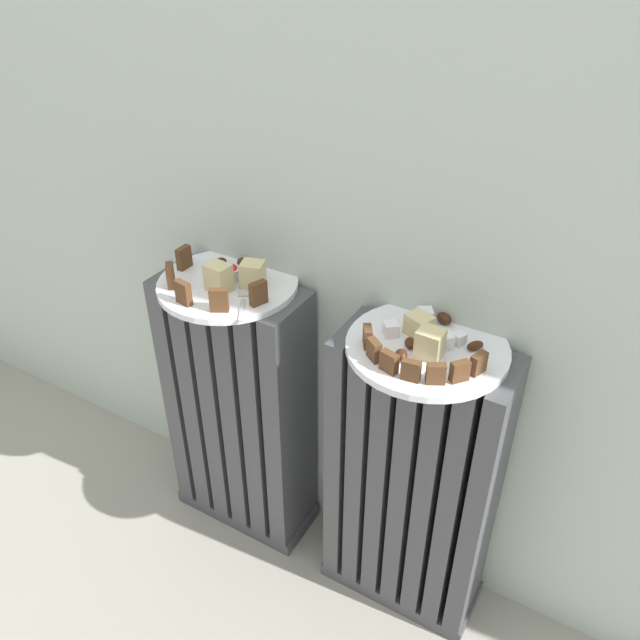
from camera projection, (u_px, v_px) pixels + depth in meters
The scene contains 35 objects.
radiator_left at pixel (240, 412), 1.36m from camera, with size 0.31×0.14×0.61m.
radiator_right at pixel (411, 484), 1.20m from camera, with size 0.31×0.14×0.61m.
plate_left at pixel (228, 284), 1.19m from camera, with size 0.26×0.26×0.01m, color white.
plate_right at pixel (427, 347), 1.02m from camera, with size 0.26×0.26×0.01m, color white.
dark_cake_slice_left_0 at pixel (184, 258), 1.22m from camera, with size 0.03×0.01×0.04m, color #56351E.
dark_cake_slice_left_1 at pixel (170, 275), 1.16m from camera, with size 0.03×0.01×0.04m, color #56351E.
dark_cake_slice_left_2 at pixel (183, 293), 1.11m from camera, with size 0.03×0.01×0.04m, color #56351E.
dark_cake_slice_left_3 at pixel (219, 300), 1.09m from camera, with size 0.03×0.01×0.04m, color #56351E.
dark_cake_slice_left_4 at pixel (258, 293), 1.11m from camera, with size 0.03×0.01×0.04m, color #56351E.
marble_cake_slice_left_0 at pixel (253, 275), 1.16m from camera, with size 0.04×0.04×0.05m, color beige.
marble_cake_slice_left_1 at pixel (219, 278), 1.14m from camera, with size 0.04×0.03×0.05m, color beige.
turkish_delight_left_0 at pixel (218, 268), 1.21m from camera, with size 0.02×0.02×0.02m, color white.
turkish_delight_left_1 at pixel (212, 274), 1.19m from camera, with size 0.02×0.02×0.02m, color white.
medjool_date_left_0 at pixel (255, 273), 1.19m from camera, with size 0.02×0.02×0.02m, color #3D1E0F.
medjool_date_left_1 at pixel (221, 262), 1.23m from camera, with size 0.02×0.02×0.01m, color #3D1E0F.
medjool_date_left_2 at pixel (241, 262), 1.23m from camera, with size 0.03×0.02×0.01m, color #3D1E0F.
jam_bowl_left at pixel (229, 273), 1.19m from camera, with size 0.04×0.04×0.02m.
dark_cake_slice_right_0 at pixel (367, 337), 1.01m from camera, with size 0.03×0.01×0.03m, color #56351E.
dark_cake_slice_right_1 at pixel (374, 350), 0.98m from camera, with size 0.03×0.01×0.03m, color #56351E.
dark_cake_slice_right_2 at pixel (389, 362), 0.95m from camera, with size 0.03×0.01×0.03m, color #56351E.
dark_cake_slice_right_3 at pixel (411, 370), 0.94m from camera, with size 0.03×0.01×0.03m, color #56351E.
dark_cake_slice_right_4 at pixel (436, 374), 0.93m from camera, with size 0.03×0.01×0.03m, color #56351E.
dark_cake_slice_right_5 at pixel (460, 371), 0.93m from camera, with size 0.03×0.01×0.03m, color #56351E.
dark_cake_slice_right_6 at pixel (478, 363), 0.95m from camera, with size 0.03×0.01×0.03m, color #56351E.
marble_cake_slice_right_0 at pixel (430, 344), 0.98m from camera, with size 0.04×0.04×0.05m, color beige.
marble_cake_slice_right_1 at pixel (419, 325), 1.03m from camera, with size 0.04×0.03×0.04m, color beige.
turkish_delight_right_0 at pixel (425, 316), 1.06m from camera, with size 0.03×0.03×0.03m, color white.
turkish_delight_right_1 at pixel (445, 341), 1.01m from camera, with size 0.02×0.02×0.02m, color white.
turkish_delight_right_2 at pixel (391, 329), 1.03m from camera, with size 0.02×0.02×0.02m, color white.
turkish_delight_right_3 at pixel (459, 339), 1.02m from camera, with size 0.02×0.02×0.02m, color white.
medjool_date_right_0 at pixel (475, 346), 1.00m from camera, with size 0.03×0.01×0.02m, color #3D1E0F.
medjool_date_right_1 at pixel (410, 343), 1.01m from camera, with size 0.03×0.02×0.01m, color #3D1E0F.
medjool_date_right_2 at pixel (444, 318), 1.07m from camera, with size 0.03×0.02×0.02m, color #3D1E0F.
medjool_date_right_3 at pixel (401, 355), 0.98m from camera, with size 0.02×0.02×0.02m, color #3D1E0F.
fork at pixel (243, 302), 1.12m from camera, with size 0.07×0.09×0.00m.
Camera 1 is at (0.47, -0.52, 1.22)m, focal length 36.02 mm.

